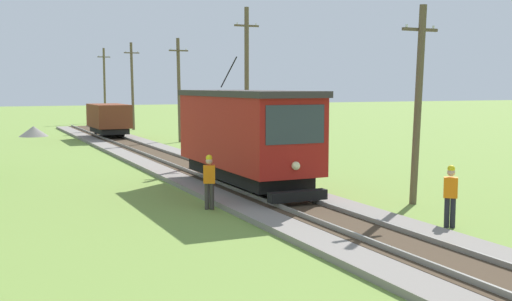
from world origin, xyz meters
name	(u,v)px	position (x,y,z in m)	size (l,w,h in m)	color
red_tram	(245,134)	(0.00, 20.35, 2.19)	(2.60, 8.54, 4.79)	maroon
freight_car	(109,119)	(0.00, 45.83, 1.56)	(2.40, 5.20, 2.31)	brown
utility_pole_near_tram	(418,104)	(4.15, 15.50, 3.41)	(1.40, 0.51, 6.62)	brown
utility_pole_mid	(247,83)	(4.15, 29.60, 4.17)	(1.40, 0.25, 8.15)	brown
utility_pole_far	(179,89)	(4.15, 41.51, 3.77)	(1.40, 0.52, 7.36)	brown
utility_pole_distant	(132,85)	(4.15, 55.50, 4.06)	(1.40, 0.64, 7.93)	brown
utility_pole_horizon	(105,84)	(4.15, 68.42, 4.16)	(1.40, 0.24, 8.12)	brown
gravel_pile	(34,131)	(-4.90, 51.07, 0.41)	(2.27, 2.27, 0.82)	gray
track_worker	(450,193)	(2.80, 12.35, 0.98)	(0.44, 0.43, 1.78)	black
second_worker	(209,179)	(-2.45, 17.64, 0.98)	(0.44, 0.36, 1.78)	#38332D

